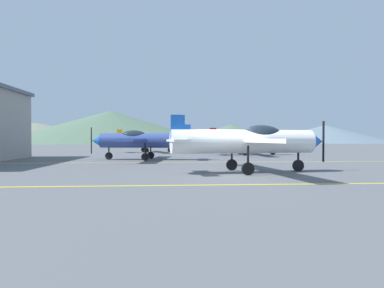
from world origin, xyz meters
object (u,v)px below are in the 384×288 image
(airplane_near, at_px, (249,141))
(airplane_back, at_px, (149,140))
(airplane_mid, at_px, (142,140))
(airplane_far, at_px, (248,140))
(car_sedan, at_px, (286,145))

(airplane_near, height_order, airplane_back, same)
(airplane_near, relative_size, airplane_back, 1.01)
(airplane_mid, bearing_deg, airplane_back, 91.21)
(airplane_back, bearing_deg, airplane_far, -35.13)
(airplane_far, height_order, car_sedan, airplane_far)
(airplane_far, relative_size, airplane_back, 1.00)
(airplane_mid, bearing_deg, airplane_far, 33.83)
(airplane_near, xyz_separation_m, airplane_far, (4.07, 17.06, 0.00))
(airplane_mid, xyz_separation_m, car_sedan, (18.85, 19.33, -0.73))
(airplane_mid, bearing_deg, car_sedan, 45.73)
(airplane_near, bearing_deg, car_sedan, 66.77)
(airplane_mid, distance_m, airplane_back, 14.29)
(airplane_near, xyz_separation_m, car_sedan, (12.67, 29.53, -0.73))
(airplane_back, distance_m, car_sedan, 19.81)
(airplane_mid, height_order, car_sedan, airplane_mid)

